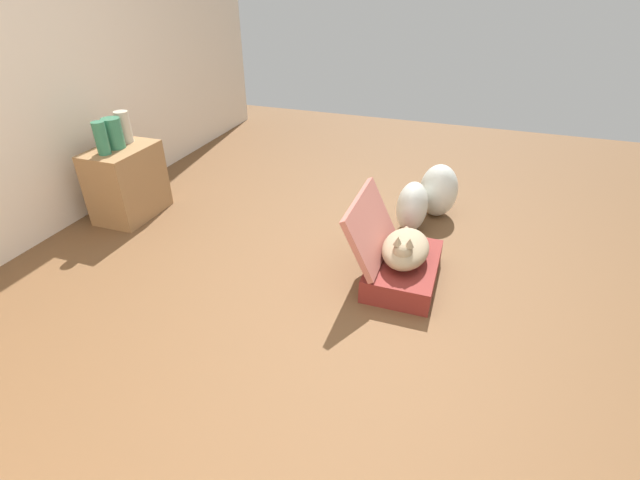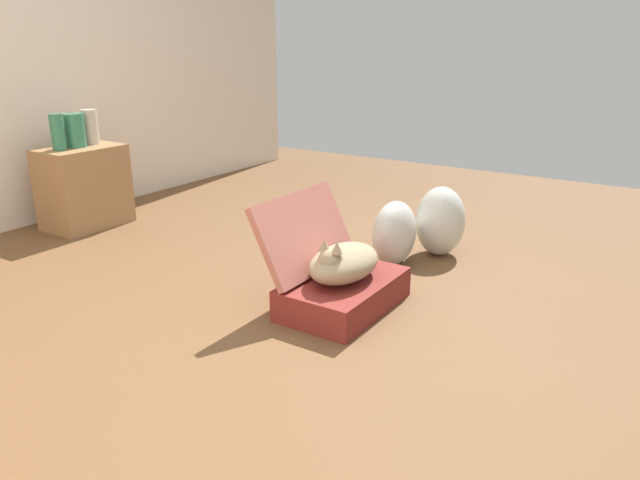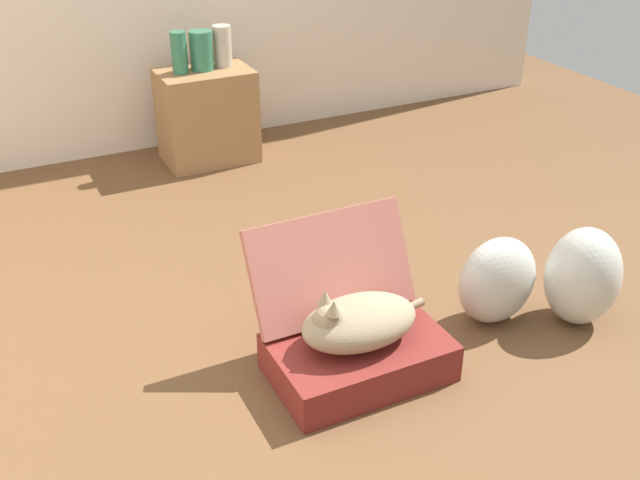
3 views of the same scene
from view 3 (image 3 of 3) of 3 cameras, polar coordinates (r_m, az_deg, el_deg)
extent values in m
plane|color=brown|center=(3.00, -6.19, -8.03)|extent=(7.68, 7.68, 0.00)
cube|color=maroon|center=(2.81, 2.92, -8.84)|extent=(0.64, 0.41, 0.15)
cube|color=#B26356|center=(2.83, 0.84, -2.03)|extent=(0.64, 0.21, 0.38)
ellipsoid|color=#998466|center=(2.72, 3.00, -6.20)|extent=(0.44, 0.28, 0.17)
sphere|color=#998466|center=(2.65, 0.72, -6.12)|extent=(0.12, 0.12, 0.12)
cone|color=#998466|center=(2.58, 1.07, -5.11)|extent=(0.06, 0.06, 0.06)
cone|color=#998466|center=(2.63, 0.40, -4.38)|extent=(0.06, 0.06, 0.06)
cylinder|color=#998466|center=(2.86, 6.07, -5.40)|extent=(0.20, 0.03, 0.07)
ellipsoid|color=silver|center=(3.12, 13.22, -2.99)|extent=(0.35, 0.22, 0.38)
ellipsoid|color=silver|center=(3.20, 19.23, -2.60)|extent=(0.31, 0.29, 0.42)
cube|color=olive|center=(4.59, -8.51, 9.24)|extent=(0.54, 0.37, 0.55)
cylinder|color=#2D7051|center=(4.44, -10.59, 13.74)|extent=(0.09, 0.09, 0.23)
cylinder|color=#B7AD99|center=(4.55, -7.38, 14.33)|extent=(0.11, 0.11, 0.23)
cylinder|color=#2D7051|center=(4.49, -8.95, 13.96)|extent=(0.13, 0.13, 0.22)
camera|label=1|loc=(2.09, -65.80, 10.15)|focal=25.51mm
camera|label=2|loc=(1.42, -78.78, -20.05)|focal=33.55mm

